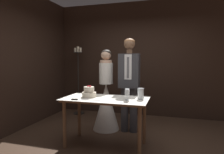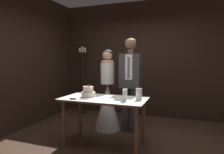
{
  "view_description": "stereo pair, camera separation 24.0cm",
  "coord_description": "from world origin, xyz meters",
  "px_view_note": "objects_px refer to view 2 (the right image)",
  "views": [
    {
      "loc": [
        0.78,
        -3.14,
        1.44
      ],
      "look_at": [
        -0.24,
        0.31,
        1.12
      ],
      "focal_mm": 32.0,
      "sensor_mm": 36.0,
      "label": 1
    },
    {
      "loc": [
        1.01,
        -3.07,
        1.44
      ],
      "look_at": [
        -0.24,
        0.31,
        1.12
      ],
      "focal_mm": 32.0,
      "sensor_mm": 36.0,
      "label": 2
    }
  ],
  "objects_px": {
    "tiered_cake": "(88,92)",
    "wine_glass_middle": "(125,93)",
    "cake_table": "(104,104)",
    "bride": "(108,100)",
    "groom": "(130,80)",
    "candle_stand": "(83,80)",
    "hurricane_candle": "(139,94)",
    "cake_knife": "(78,99)",
    "wine_glass_near": "(125,92)"
  },
  "relations": [
    {
      "from": "wine_glass_middle",
      "to": "groom",
      "type": "height_order",
      "value": "groom"
    },
    {
      "from": "tiered_cake",
      "to": "wine_glass_middle",
      "type": "xyz_separation_m",
      "value": [
        0.69,
        -0.13,
        0.04
      ]
    },
    {
      "from": "wine_glass_near",
      "to": "bride",
      "type": "xyz_separation_m",
      "value": [
        -0.61,
        0.78,
        -0.33
      ]
    },
    {
      "from": "candle_stand",
      "to": "cake_table",
      "type": "bearing_deg",
      "value": -52.24
    },
    {
      "from": "hurricane_candle",
      "to": "bride",
      "type": "bearing_deg",
      "value": 139.27
    },
    {
      "from": "tiered_cake",
      "to": "groom",
      "type": "relative_size",
      "value": 0.13
    },
    {
      "from": "wine_glass_middle",
      "to": "hurricane_candle",
      "type": "xyz_separation_m",
      "value": [
        0.18,
        0.18,
        -0.03
      ]
    },
    {
      "from": "cake_table",
      "to": "hurricane_candle",
      "type": "relative_size",
      "value": 7.82
    },
    {
      "from": "tiered_cake",
      "to": "bride",
      "type": "xyz_separation_m",
      "value": [
        0.06,
        0.74,
        -0.28
      ]
    },
    {
      "from": "tiered_cake",
      "to": "wine_glass_middle",
      "type": "distance_m",
      "value": 0.7
    },
    {
      "from": "wine_glass_middle",
      "to": "candle_stand",
      "type": "relative_size",
      "value": 0.1
    },
    {
      "from": "hurricane_candle",
      "to": "candle_stand",
      "type": "xyz_separation_m",
      "value": [
        -1.89,
        1.63,
        0.01
      ]
    },
    {
      "from": "bride",
      "to": "groom",
      "type": "height_order",
      "value": "groom"
    },
    {
      "from": "cake_table",
      "to": "candle_stand",
      "type": "bearing_deg",
      "value": 127.76
    },
    {
      "from": "cake_table",
      "to": "hurricane_candle",
      "type": "bearing_deg",
      "value": 7.06
    },
    {
      "from": "candle_stand",
      "to": "groom",
      "type": "bearing_deg",
      "value": -31.03
    },
    {
      "from": "candle_stand",
      "to": "wine_glass_near",
      "type": "bearing_deg",
      "value": -45.52
    },
    {
      "from": "cake_knife",
      "to": "wine_glass_near",
      "type": "xyz_separation_m",
      "value": [
        0.7,
        0.25,
        0.12
      ]
    },
    {
      "from": "tiered_cake",
      "to": "cake_knife",
      "type": "relative_size",
      "value": 0.53
    },
    {
      "from": "tiered_cake",
      "to": "cake_table",
      "type": "bearing_deg",
      "value": -4.35
    },
    {
      "from": "cake_knife",
      "to": "tiered_cake",
      "type": "bearing_deg",
      "value": 71.92
    },
    {
      "from": "cake_knife",
      "to": "wine_glass_near",
      "type": "height_order",
      "value": "wine_glass_near"
    },
    {
      "from": "hurricane_candle",
      "to": "bride",
      "type": "distance_m",
      "value": 1.1
    },
    {
      "from": "cake_knife",
      "to": "candle_stand",
      "type": "height_order",
      "value": "candle_stand"
    },
    {
      "from": "cake_table",
      "to": "candle_stand",
      "type": "xyz_separation_m",
      "value": [
        -1.32,
        1.7,
        0.2
      ]
    },
    {
      "from": "cake_knife",
      "to": "groom",
      "type": "distance_m",
      "value": 1.19
    },
    {
      "from": "cake_table",
      "to": "wine_glass_near",
      "type": "bearing_deg",
      "value": -2.09
    },
    {
      "from": "groom",
      "to": "wine_glass_near",
      "type": "bearing_deg",
      "value": -80.75
    },
    {
      "from": "wine_glass_middle",
      "to": "wine_glass_near",
      "type": "bearing_deg",
      "value": 103.86
    },
    {
      "from": "tiered_cake",
      "to": "wine_glass_middle",
      "type": "bearing_deg",
      "value": -10.61
    },
    {
      "from": "cake_table",
      "to": "cake_knife",
      "type": "height_order",
      "value": "cake_knife"
    },
    {
      "from": "cake_table",
      "to": "wine_glass_middle",
      "type": "distance_m",
      "value": 0.46
    },
    {
      "from": "candle_stand",
      "to": "wine_glass_middle",
      "type": "bearing_deg",
      "value": -46.64
    },
    {
      "from": "cake_knife",
      "to": "bride",
      "type": "distance_m",
      "value": 1.05
    },
    {
      "from": "wine_glass_near",
      "to": "tiered_cake",
      "type": "bearing_deg",
      "value": 176.9
    },
    {
      "from": "wine_glass_middle",
      "to": "groom",
      "type": "distance_m",
      "value": 0.89
    },
    {
      "from": "wine_glass_middle",
      "to": "groom",
      "type": "relative_size",
      "value": 0.09
    },
    {
      "from": "groom",
      "to": "candle_stand",
      "type": "height_order",
      "value": "groom"
    },
    {
      "from": "tiered_cake",
      "to": "candle_stand",
      "type": "distance_m",
      "value": 1.97
    },
    {
      "from": "bride",
      "to": "groom",
      "type": "relative_size",
      "value": 0.89
    },
    {
      "from": "tiered_cake",
      "to": "cake_knife",
      "type": "height_order",
      "value": "tiered_cake"
    },
    {
      "from": "tiered_cake",
      "to": "bride",
      "type": "relative_size",
      "value": 0.15
    },
    {
      "from": "tiered_cake",
      "to": "wine_glass_middle",
      "type": "relative_size",
      "value": 1.4
    },
    {
      "from": "hurricane_candle",
      "to": "cake_table",
      "type": "bearing_deg",
      "value": -172.94
    },
    {
      "from": "groom",
      "to": "cake_knife",
      "type": "bearing_deg",
      "value": -119.09
    },
    {
      "from": "cake_knife",
      "to": "hurricane_candle",
      "type": "relative_size",
      "value": 2.52
    },
    {
      "from": "cake_table",
      "to": "wine_glass_middle",
      "type": "bearing_deg",
      "value": -15.25
    },
    {
      "from": "cake_table",
      "to": "tiered_cake",
      "type": "height_order",
      "value": "tiered_cake"
    },
    {
      "from": "cake_knife",
      "to": "bride",
      "type": "bearing_deg",
      "value": 73.3
    },
    {
      "from": "cake_table",
      "to": "groom",
      "type": "xyz_separation_m",
      "value": [
        0.24,
        0.77,
        0.33
      ]
    }
  ]
}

